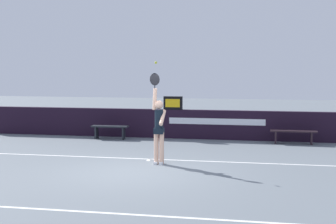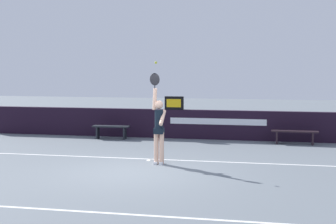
% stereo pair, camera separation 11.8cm
% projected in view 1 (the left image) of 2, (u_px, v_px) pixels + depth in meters
% --- Properties ---
extents(ground_plane, '(60.00, 60.00, 0.00)m').
position_uv_depth(ground_plane, '(134.00, 172.00, 12.82)').
color(ground_plane, slate).
extents(court_lines, '(12.13, 5.51, 0.00)m').
position_uv_depth(court_lines, '(124.00, 179.00, 11.96)').
color(court_lines, white).
rests_on(court_lines, ground).
extents(back_wall, '(15.46, 0.26, 1.09)m').
position_uv_depth(back_wall, '(177.00, 124.00, 18.84)').
color(back_wall, black).
rests_on(back_wall, ground).
extents(speed_display, '(0.70, 0.18, 0.50)m').
position_uv_depth(speed_display, '(173.00, 103.00, 18.79)').
color(speed_display, black).
rests_on(speed_display, back_wall).
extents(tennis_player, '(0.45, 0.48, 2.54)m').
position_uv_depth(tennis_player, '(159.00, 126.00, 13.77)').
color(tennis_player, beige).
rests_on(tennis_player, ground).
extents(tennis_ball, '(0.07, 0.07, 0.07)m').
position_uv_depth(tennis_ball, '(156.00, 63.00, 13.66)').
color(tennis_ball, '#D0DB2F').
extents(courtside_bench_near, '(1.61, 0.41, 0.48)m').
position_uv_depth(courtside_bench_near, '(294.00, 134.00, 17.43)').
color(courtside_bench_near, black).
rests_on(courtside_bench_near, ground).
extents(courtside_bench_far, '(1.40, 0.42, 0.50)m').
position_uv_depth(courtside_bench_far, '(110.00, 129.00, 18.64)').
color(courtside_bench_far, black).
rests_on(courtside_bench_far, ground).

